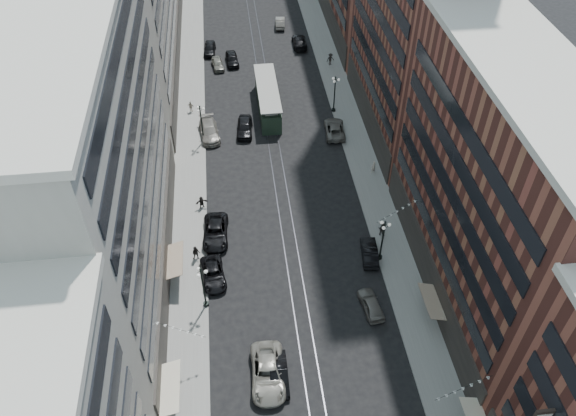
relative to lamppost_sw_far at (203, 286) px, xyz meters
name	(u,v)px	position (x,y,z in m)	size (l,w,h in m)	color
ground	(269,116)	(9.20, 32.00, -3.10)	(220.00, 220.00, 0.00)	black
sidewalk_west	(191,83)	(-1.80, 42.00, -3.02)	(4.00, 180.00, 0.15)	gray
sidewalk_east	(334,74)	(20.20, 42.00, -3.02)	(4.00, 180.00, 0.15)	gray
rail_west	(259,79)	(8.50, 42.00, -3.09)	(0.12, 180.00, 0.02)	#2D2D33
rail_east	(268,79)	(9.90, 42.00, -3.09)	(0.12, 180.00, 0.02)	#2D2D33
building_west_mid	(99,170)	(-7.80, 5.00, 10.90)	(8.00, 36.00, 28.00)	gray
building_east_mid	(492,195)	(26.20, 0.00, 8.90)	(8.00, 30.00, 24.00)	brown
lamppost_sw_far	(203,286)	(0.00, 0.00, 0.00)	(1.03, 1.14, 5.52)	black
lamppost_sw_mid	(202,123)	(0.00, 27.00, 0.00)	(1.03, 1.14, 5.52)	black
lamppost_se_far	(383,239)	(18.40, 4.00, 0.00)	(1.03, 1.14, 5.52)	black
lamppost_se_mid	(335,93)	(18.40, 32.00, 0.00)	(1.03, 1.14, 5.52)	black
streetcar	(268,99)	(9.20, 33.78, -1.44)	(2.87, 12.98, 3.59)	#213425
car_2	(213,274)	(0.80, 3.39, -2.40)	(2.30, 4.98, 1.38)	black
car_4	(371,304)	(16.00, -2.23, -2.38)	(1.70, 4.22, 1.44)	slate
car_5	(279,374)	(6.27, -8.72, -2.35)	(1.59, 4.55, 1.50)	black
pedestrian_2	(196,253)	(-0.90, 6.16, -2.05)	(0.88, 0.48, 1.80)	black
car_7	(216,232)	(1.19, 9.25, -2.29)	(2.68, 5.81, 1.62)	black
car_8	(209,131)	(0.80, 28.19, -2.24)	(2.41, 5.92, 1.72)	gray
car_9	(210,48)	(1.19, 51.26, -2.31)	(1.87, 4.64, 1.58)	black
car_10	(369,252)	(17.36, 4.44, -2.36)	(1.57, 4.49, 1.48)	black
car_11	(335,129)	(17.60, 26.83, -2.33)	(2.53, 5.48, 1.52)	#68635C
car_12	(299,42)	(16.13, 51.89, -2.30)	(2.23, 5.48, 1.59)	black
car_13	(232,59)	(4.70, 47.38, -2.30)	(1.87, 4.65, 1.58)	black
car_14	(280,22)	(13.70, 59.41, -2.35)	(1.57, 4.51, 1.49)	#66635B
pedestrian_5	(202,202)	(-0.30, 14.13, -2.16)	(1.45, 0.42, 1.56)	black
pedestrian_6	(191,107)	(-1.69, 34.18, -2.13)	(0.95, 0.43, 1.63)	#ACA18E
pedestrian_7	(382,229)	(19.39, 7.35, -2.07)	(0.85, 0.47, 1.75)	black
pedestrian_8	(373,167)	(20.90, 18.00, -2.10)	(0.62, 0.41, 1.70)	beige
pedestrian_9	(330,59)	(20.15, 44.89, -1.98)	(1.25, 0.52, 1.94)	black
car_extra_0	(245,127)	(5.56, 28.48, -2.22)	(2.07, 5.13, 1.75)	black
car_extra_1	(268,373)	(5.33, -8.55, -2.23)	(2.89, 6.26, 1.74)	gray
car_extra_2	(218,64)	(2.40, 46.28, -2.40)	(1.65, 4.09, 1.39)	slate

